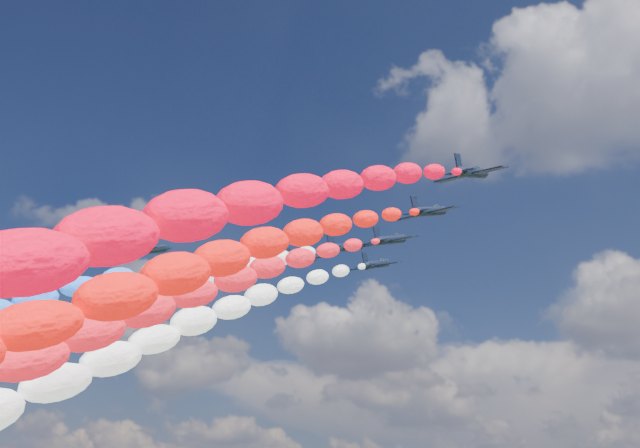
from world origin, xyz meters
The scene contains 14 objects.
jet_0 centered at (-28.51, -5.99, 101.99)m, with size 9.45×12.67×2.79m, color black, non-canonical shape.
jet_1 centered at (-18.15, 5.03, 101.99)m, with size 9.45×12.67×2.79m, color black, non-canonical shape.
jet_2 centered at (-9.39, 12.44, 101.99)m, with size 9.45×12.67×2.79m, color black, non-canonical shape.
trail_2 centered at (-9.39, -37.74, 78.16)m, with size 5.51×95.70×49.71m, color blue, non-canonical shape.
jet_3 centered at (0.60, 11.13, 101.99)m, with size 9.45×12.67×2.79m, color black, non-canonical shape.
trail_3 centered at (0.60, -39.05, 78.16)m, with size 5.51×95.70×49.71m, color silver, non-canonical shape.
jet_4 centered at (0.10, 22.12, 101.99)m, with size 9.45×12.67×2.79m, color black, non-canonical shape.
trail_4 centered at (0.10, -28.06, 78.16)m, with size 5.51×95.70×49.71m, color silver, non-canonical shape.
jet_5 centered at (8.53, 11.91, 101.99)m, with size 9.45×12.67×2.79m, color black, non-canonical shape.
trail_5 centered at (8.53, -38.26, 78.16)m, with size 5.51×95.70×49.71m, color red, non-canonical shape.
jet_6 centered at (19.49, 3.80, 101.99)m, with size 9.45×12.67×2.79m, color black, non-canonical shape.
trail_6 centered at (19.49, -46.38, 78.16)m, with size 5.51×95.70×49.71m, color red, non-canonical shape.
jet_7 centered at (30.50, -5.98, 101.99)m, with size 9.45×12.67×2.79m, color black, non-canonical shape.
trail_7 centered at (30.50, -56.16, 78.16)m, with size 5.51×95.70×49.71m, color red, non-canonical shape.
Camera 1 is at (69.33, -102.23, 57.15)m, focal length 47.31 mm.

